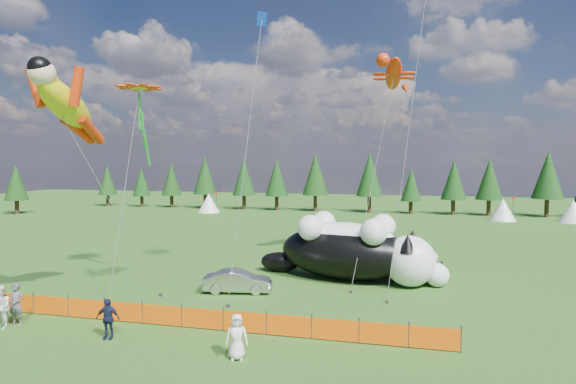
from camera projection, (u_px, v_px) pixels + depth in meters
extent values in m
plane|color=#0D3509|center=(226.00, 308.00, 23.17)|extent=(160.00, 160.00, 0.00)
cylinder|color=#262626|center=(0.00, 300.00, 22.70)|extent=(0.06, 0.06, 1.10)
cylinder|color=#262626|center=(34.00, 303.00, 22.25)|extent=(0.06, 0.06, 1.10)
cylinder|color=#262626|center=(68.00, 306.00, 21.80)|extent=(0.06, 0.06, 1.10)
cylinder|color=#262626|center=(105.00, 309.00, 21.35)|extent=(0.06, 0.06, 1.10)
cylinder|color=#262626|center=(142.00, 312.00, 20.89)|extent=(0.06, 0.06, 1.10)
cylinder|color=#262626|center=(182.00, 316.00, 20.44)|extent=(0.06, 0.06, 1.10)
cylinder|color=#262626|center=(223.00, 319.00, 19.99)|extent=(0.06, 0.06, 1.10)
cylinder|color=#262626|center=(266.00, 323.00, 19.54)|extent=(0.06, 0.06, 1.10)
cylinder|color=#262626|center=(312.00, 327.00, 19.09)|extent=(0.06, 0.06, 1.10)
cylinder|color=#262626|center=(359.00, 331.00, 18.63)|extent=(0.06, 0.06, 1.10)
cylinder|color=#262626|center=(409.00, 335.00, 18.18)|extent=(0.06, 0.06, 1.10)
cylinder|color=#262626|center=(461.00, 339.00, 17.73)|extent=(0.06, 0.06, 1.10)
cube|color=#EF5705|center=(17.00, 303.00, 22.48)|extent=(2.00, 0.04, 0.90)
cube|color=#EF5705|center=(51.00, 305.00, 22.03)|extent=(2.00, 0.04, 0.90)
cube|color=#EF5705|center=(86.00, 309.00, 21.58)|extent=(2.00, 0.04, 0.90)
cube|color=#EF5705|center=(123.00, 312.00, 21.12)|extent=(2.00, 0.04, 0.90)
cube|color=#EF5705|center=(162.00, 315.00, 20.67)|extent=(2.00, 0.04, 0.90)
cube|color=#EF5705|center=(202.00, 318.00, 20.22)|extent=(2.00, 0.04, 0.90)
cube|color=#EF5705|center=(245.00, 322.00, 19.77)|extent=(2.00, 0.04, 0.90)
cube|color=#EF5705|center=(289.00, 326.00, 19.32)|extent=(2.00, 0.04, 0.90)
cube|color=#EF5705|center=(335.00, 330.00, 18.86)|extent=(2.00, 0.04, 0.90)
cube|color=#EF5705|center=(384.00, 334.00, 18.41)|extent=(2.00, 0.04, 0.90)
cube|color=#EF5705|center=(435.00, 338.00, 17.96)|extent=(2.00, 0.04, 0.90)
ellipsoid|color=black|center=(345.00, 252.00, 28.76)|extent=(9.30, 5.65, 3.47)
ellipsoid|color=white|center=(345.00, 239.00, 28.70)|extent=(6.99, 4.11, 2.12)
sphere|color=white|center=(410.00, 261.00, 27.12)|extent=(3.09, 3.09, 3.09)
sphere|color=#F45F70|center=(432.00, 263.00, 26.58)|extent=(0.43, 0.43, 0.43)
ellipsoid|color=black|center=(280.00, 262.00, 30.73)|extent=(2.91, 1.85, 1.35)
cone|color=black|center=(408.00, 243.00, 26.19)|extent=(1.08, 1.08, 1.08)
cone|color=black|center=(413.00, 238.00, 27.87)|extent=(1.08, 1.08, 1.08)
sphere|color=white|center=(383.00, 226.00, 28.92)|extent=(1.62, 1.62, 1.62)
sphere|color=white|center=(374.00, 232.00, 26.64)|extent=(1.62, 1.62, 1.62)
sphere|color=white|center=(324.00, 223.00, 30.58)|extent=(1.62, 1.62, 1.62)
sphere|color=white|center=(310.00, 228.00, 28.30)|extent=(1.62, 1.62, 1.62)
ellipsoid|color=black|center=(412.00, 267.00, 28.62)|extent=(4.25, 4.17, 1.62)
ellipsoid|color=white|center=(413.00, 261.00, 28.59)|extent=(3.15, 3.09, 0.99)
sphere|color=white|center=(437.00, 275.00, 27.05)|extent=(1.44, 1.44, 1.44)
sphere|color=#F45F70|center=(445.00, 277.00, 26.54)|extent=(0.20, 0.20, 0.20)
ellipsoid|color=black|center=(387.00, 268.00, 30.46)|extent=(1.35, 1.33, 0.63)
cone|color=black|center=(432.00, 266.00, 26.77)|extent=(0.51, 0.51, 0.51)
cone|color=black|center=(442.00, 265.00, 27.25)|extent=(0.51, 0.51, 0.51)
sphere|color=white|center=(431.00, 257.00, 28.06)|extent=(0.76, 0.76, 0.76)
sphere|color=white|center=(419.00, 259.00, 27.42)|extent=(0.76, 0.76, 0.76)
sphere|color=white|center=(408.00, 252.00, 29.64)|extent=(0.76, 0.76, 0.76)
sphere|color=white|center=(396.00, 254.00, 29.00)|extent=(0.76, 0.76, 0.76)
imported|color=silver|center=(238.00, 281.00, 25.93)|extent=(4.11, 2.06, 1.29)
imported|color=#535257|center=(16.00, 304.00, 20.70)|extent=(0.76, 0.53, 1.96)
imported|color=white|center=(0.00, 307.00, 20.30)|extent=(1.11, 0.97, 1.97)
imported|color=#141A38|center=(108.00, 319.00, 19.13)|extent=(1.09, 0.67, 1.75)
imported|color=white|center=(237.00, 337.00, 17.15)|extent=(0.99, 0.80, 1.76)
cylinder|color=#595959|center=(117.00, 206.00, 23.47)|extent=(0.03, 0.03, 11.15)
cube|color=#262626|center=(161.00, 295.00, 25.20)|extent=(0.15, 0.15, 0.16)
cylinder|color=#595959|center=(375.00, 171.00, 28.80)|extent=(0.03, 0.03, 15.78)
cube|color=#262626|center=(351.00, 292.00, 25.77)|extent=(0.15, 0.15, 0.16)
cylinder|color=#595959|center=(125.00, 188.00, 25.11)|extent=(0.03, 0.03, 12.64)
cube|color=#262626|center=(108.00, 305.00, 23.33)|extent=(0.15, 0.15, 0.16)
cube|color=#1B9923|center=(140.00, 130.00, 27.08)|extent=(0.20, 0.20, 4.44)
cylinder|color=#595959|center=(246.00, 149.00, 25.56)|extent=(0.03, 0.03, 17.26)
cube|color=#262626|center=(228.00, 306.00, 23.29)|extent=(0.15, 0.15, 0.16)
cylinder|color=#595959|center=(410.00, 119.00, 26.29)|extent=(0.03, 0.03, 21.06)
cube|color=#262626|center=(387.00, 302.00, 23.96)|extent=(0.15, 0.15, 0.16)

